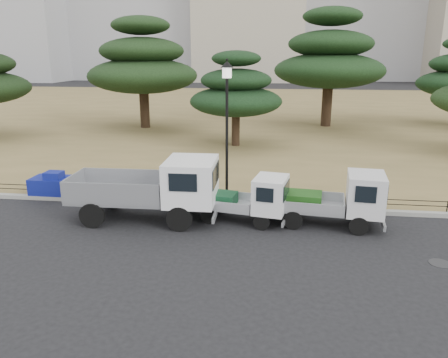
# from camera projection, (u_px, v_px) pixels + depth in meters

# --- Properties ---
(ground) EXTENTS (220.00, 220.00, 0.00)m
(ground) POSITION_uv_depth(u_px,v_px,m) (216.00, 234.00, 14.12)
(ground) COLOR black
(lawn) EXTENTS (120.00, 56.00, 0.15)m
(lawn) POSITION_uv_depth(u_px,v_px,m) (261.00, 112.00, 43.26)
(lawn) COLOR olive
(lawn) RESTS_ON ground
(curb) EXTENTS (120.00, 0.25, 0.16)m
(curb) POSITION_uv_depth(u_px,v_px,m) (226.00, 205.00, 16.58)
(curb) COLOR gray
(curb) RESTS_ON ground
(truck_large) EXTENTS (5.10, 2.16, 2.20)m
(truck_large) POSITION_uv_depth(u_px,v_px,m) (153.00, 186.00, 15.06)
(truck_large) COLOR black
(truck_large) RESTS_ON ground
(truck_kei_front) EXTENTS (3.32, 1.84, 1.66)m
(truck_kei_front) POSITION_uv_depth(u_px,v_px,m) (248.00, 199.00, 15.00)
(truck_kei_front) COLOR black
(truck_kei_front) RESTS_ON ground
(truck_kei_rear) EXTENTS (3.69, 1.88, 1.86)m
(truck_kei_rear) POSITION_uv_depth(u_px,v_px,m) (337.00, 199.00, 14.63)
(truck_kei_rear) COLOR black
(truck_kei_rear) RESTS_ON ground
(street_lamp) EXTENTS (0.47, 0.47, 5.23)m
(street_lamp) POSITION_uv_depth(u_px,v_px,m) (227.00, 109.00, 15.86)
(street_lamp) COLOR black
(street_lamp) RESTS_ON lawn
(pipe_fence) EXTENTS (38.00, 0.04, 0.40)m
(pipe_fence) POSITION_uv_depth(u_px,v_px,m) (227.00, 195.00, 16.62)
(pipe_fence) COLOR black
(pipe_fence) RESTS_ON lawn
(tarp_pile) EXTENTS (1.43, 1.05, 0.95)m
(tarp_pile) POSITION_uv_depth(u_px,v_px,m) (51.00, 184.00, 17.71)
(tarp_pile) COLOR navy
(tarp_pile) RESTS_ON lawn
(manhole) EXTENTS (0.60, 0.60, 0.01)m
(manhole) POSITION_uv_depth(u_px,v_px,m) (440.00, 263.00, 12.18)
(manhole) COLOR #2D2D30
(manhole) RESTS_ON ground
(pine_west_near) EXTENTS (8.14, 8.14, 8.14)m
(pine_west_near) POSITION_uv_depth(u_px,v_px,m) (142.00, 65.00, 32.33)
(pine_west_near) COLOR black
(pine_west_near) RESTS_ON lawn
(pine_center_left) EXTENTS (5.58, 5.58, 5.68)m
(pine_center_left) POSITION_uv_depth(u_px,v_px,m) (236.00, 92.00, 26.19)
(pine_center_left) COLOR black
(pine_center_left) RESTS_ON lawn
(pine_center_right) EXTENTS (8.32, 8.32, 8.83)m
(pine_center_right) POSITION_uv_depth(u_px,v_px,m) (330.00, 59.00, 32.95)
(pine_center_right) COLOR black
(pine_center_right) RESTS_ON lawn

